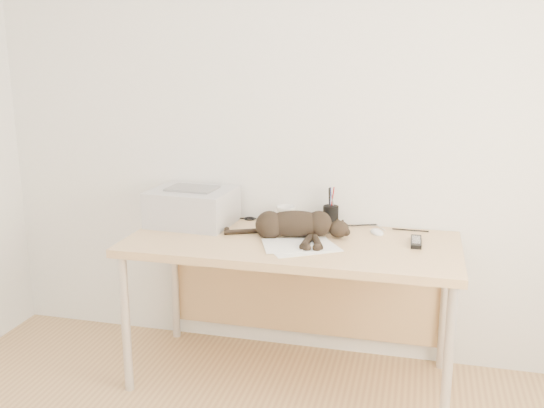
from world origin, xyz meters
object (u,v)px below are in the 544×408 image
(desk, at_px, (295,261))
(printer, at_px, (193,206))
(mug, at_px, (286,215))
(pen_cup, at_px, (331,216))
(mouse, at_px, (377,230))
(cat, at_px, (292,225))

(desk, relative_size, printer, 3.66)
(printer, distance_m, mug, 0.50)
(pen_cup, xyz_separation_m, mouse, (0.25, -0.07, -0.04))
(mouse, bearing_deg, pen_cup, 142.42)
(printer, height_order, mouse, printer)
(desk, bearing_deg, cat, -99.18)
(mug, bearing_deg, pen_cup, 1.31)
(desk, bearing_deg, mouse, 18.62)
(printer, bearing_deg, mug, 13.66)
(cat, xyz_separation_m, mouse, (0.40, 0.17, -0.04))
(printer, distance_m, pen_cup, 0.73)
(desk, xyz_separation_m, mug, (-0.09, 0.19, 0.18))
(pen_cup, bearing_deg, desk, -126.51)
(pen_cup, bearing_deg, mug, -178.69)
(cat, bearing_deg, pen_cup, 47.02)
(printer, bearing_deg, cat, -11.63)
(printer, distance_m, cat, 0.58)
(desk, distance_m, mouse, 0.44)
(cat, relative_size, mouse, 5.94)
(mug, height_order, pen_cup, pen_cup)
(cat, xyz_separation_m, mug, (-0.08, 0.23, -0.01))
(pen_cup, bearing_deg, cat, -122.85)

